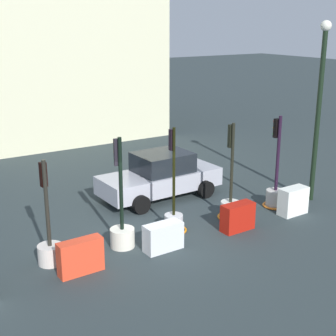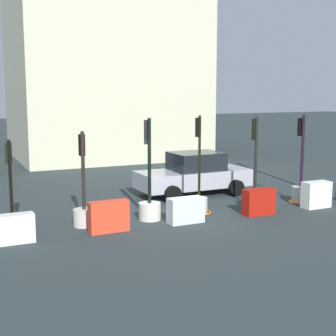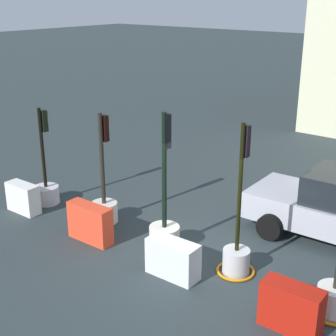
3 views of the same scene
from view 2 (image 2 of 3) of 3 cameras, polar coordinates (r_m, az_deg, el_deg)
ground_plane at (r=16.22m, az=0.88°, el=-5.56°), size 120.00×120.00×0.00m
traffic_light_0 at (r=14.73m, az=-17.20°, el=-5.49°), size 0.69×0.69×2.69m
traffic_light_1 at (r=15.26m, az=-9.47°, el=-4.51°), size 0.67×0.67×2.84m
traffic_light_2 at (r=15.76m, az=-2.11°, el=-3.77°), size 0.69×0.69×3.18m
traffic_light_3 at (r=16.64m, az=3.52°, el=-3.37°), size 0.81×0.81×3.22m
traffic_light_4 at (r=17.61m, az=9.78°, el=-2.82°), size 0.82×0.82×3.13m
traffic_light_5 at (r=18.72m, az=14.79°, el=-2.18°), size 0.82×0.82×3.16m
construction_barrier_0 at (r=14.03m, az=-16.85°, el=-6.58°), size 0.97×0.41×0.79m
construction_barrier_1 at (r=14.54m, az=-6.72°, el=-5.48°), size 1.16×0.39×0.90m
construction_barrier_2 at (r=15.44m, az=2.01°, el=-4.80°), size 1.11×0.49×0.78m
construction_barrier_3 at (r=16.68m, az=10.23°, el=-3.79°), size 1.06×0.47×0.85m
construction_barrier_4 at (r=18.13m, az=16.42°, el=-2.90°), size 1.00×0.50×0.91m
car_silver_hatchback at (r=19.53m, az=2.95°, el=-0.70°), size 4.44×2.25×1.64m
building_main_facade at (r=31.19m, az=-7.29°, el=14.21°), size 11.00×8.95×13.91m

